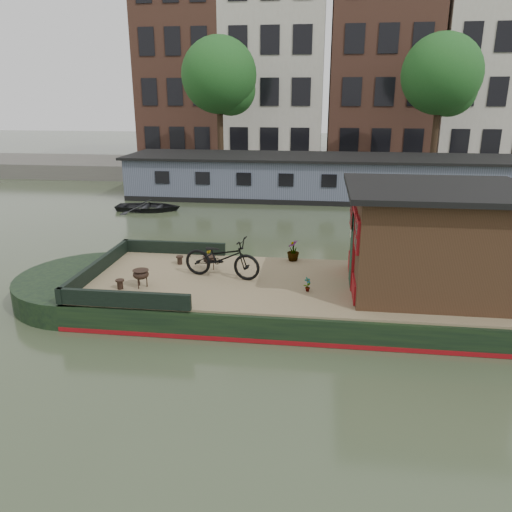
# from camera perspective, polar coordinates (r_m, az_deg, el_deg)

# --- Properties ---
(ground) EXTENTS (120.00, 120.00, 0.00)m
(ground) POSITION_cam_1_polar(r_m,az_deg,el_deg) (12.39, 8.64, -6.03)
(ground) COLOR #333B25
(ground) RESTS_ON ground
(houseboat_hull) EXTENTS (14.01, 4.02, 0.60)m
(houseboat_hull) POSITION_cam_1_polar(r_m,az_deg,el_deg) (12.31, 2.47, -4.61)
(houseboat_hull) COLOR black
(houseboat_hull) RESTS_ON ground
(houseboat_deck) EXTENTS (11.80, 3.80, 0.05)m
(houseboat_deck) POSITION_cam_1_polar(r_m,az_deg,el_deg) (12.15, 8.78, -3.33)
(houseboat_deck) COLOR #7B6B4C
(houseboat_deck) RESTS_ON houseboat_hull
(bow_bulwark) EXTENTS (3.00, 4.00, 0.35)m
(bow_bulwark) POSITION_cam_1_polar(r_m,az_deg,el_deg) (12.95, -14.20, -1.40)
(bow_bulwark) COLOR black
(bow_bulwark) RESTS_ON houseboat_deck
(cabin) EXTENTS (4.00, 3.50, 2.42)m
(cabin) POSITION_cam_1_polar(r_m,az_deg,el_deg) (12.03, 19.52, 1.90)
(cabin) COLOR #312013
(cabin) RESTS_ON houseboat_deck
(bicycle) EXTENTS (2.05, 1.02, 1.03)m
(bicycle) POSITION_cam_1_polar(r_m,az_deg,el_deg) (12.33, -3.90, -0.18)
(bicycle) COLOR black
(bicycle) RESTS_ON houseboat_deck
(potted_plant_a) EXTENTS (0.21, 0.22, 0.34)m
(potted_plant_a) POSITION_cam_1_polar(r_m,az_deg,el_deg) (11.58, 5.91, -3.25)
(potted_plant_a) COLOR brown
(potted_plant_a) RESTS_ON houseboat_deck
(potted_plant_b) EXTENTS (0.19, 0.22, 0.33)m
(potted_plant_b) POSITION_cam_1_polar(r_m,az_deg,el_deg) (13.74, -5.48, 0.15)
(potted_plant_b) COLOR maroon
(potted_plant_b) RESTS_ON houseboat_deck
(potted_plant_d) EXTENTS (0.38, 0.38, 0.58)m
(potted_plant_d) POSITION_cam_1_polar(r_m,az_deg,el_deg) (13.66, 4.27, 0.64)
(potted_plant_d) COLOR brown
(potted_plant_d) RESTS_ON houseboat_deck
(brazier_front) EXTENTS (0.51, 0.51, 0.43)m
(brazier_front) POSITION_cam_1_polar(r_m,az_deg,el_deg) (12.07, -12.99, -2.52)
(brazier_front) COLOR black
(brazier_front) RESTS_ON houseboat_deck
(brazier_rear) EXTENTS (0.44, 0.44, 0.38)m
(brazier_rear) POSITION_cam_1_polar(r_m,az_deg,el_deg) (12.97, -5.38, -0.80)
(brazier_rear) COLOR black
(brazier_rear) RESTS_ON houseboat_deck
(bollard_port) EXTENTS (0.20, 0.20, 0.22)m
(bollard_port) POSITION_cam_1_polar(r_m,az_deg,el_deg) (13.54, -8.71, -0.47)
(bollard_port) COLOR black
(bollard_port) RESTS_ON houseboat_deck
(bollard_stbd) EXTENTS (0.20, 0.20, 0.23)m
(bollard_stbd) POSITION_cam_1_polar(r_m,az_deg,el_deg) (12.11, -15.27, -3.14)
(bollard_stbd) COLOR black
(bollard_stbd) RESTS_ON houseboat_deck
(dinghy) EXTENTS (3.00, 2.21, 0.60)m
(dinghy) POSITION_cam_1_polar(r_m,az_deg,el_deg) (23.17, -12.21, 5.84)
(dinghy) COLOR black
(dinghy) RESTS_ON ground
(far_houseboat) EXTENTS (20.40, 4.40, 2.11)m
(far_houseboat) POSITION_cam_1_polar(r_m,az_deg,el_deg) (25.65, 8.29, 8.72)
(far_houseboat) COLOR #51576C
(far_houseboat) RESTS_ON ground
(quay) EXTENTS (60.00, 6.00, 0.90)m
(quay) POSITION_cam_1_polar(r_m,az_deg,el_deg) (32.16, 8.14, 9.62)
(quay) COLOR #47443F
(quay) RESTS_ON ground
(townhouse_row) EXTENTS (27.25, 8.00, 16.50)m
(townhouse_row) POSITION_cam_1_polar(r_m,az_deg,el_deg) (38.95, 8.84, 22.00)
(townhouse_row) COLOR brown
(townhouse_row) RESTS_ON ground
(tree_left) EXTENTS (4.40, 4.40, 7.40)m
(tree_left) POSITION_cam_1_polar(r_m,az_deg,el_deg) (31.00, -3.92, 19.55)
(tree_left) COLOR #332316
(tree_left) RESTS_ON quay
(tree_right) EXTENTS (4.40, 4.40, 7.40)m
(tree_right) POSITION_cam_1_polar(r_m,az_deg,el_deg) (31.12, 20.64, 18.51)
(tree_right) COLOR #332316
(tree_right) RESTS_ON quay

